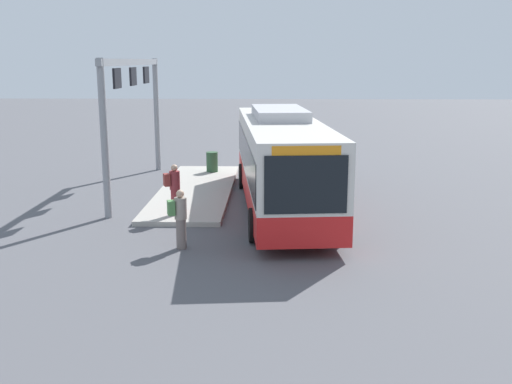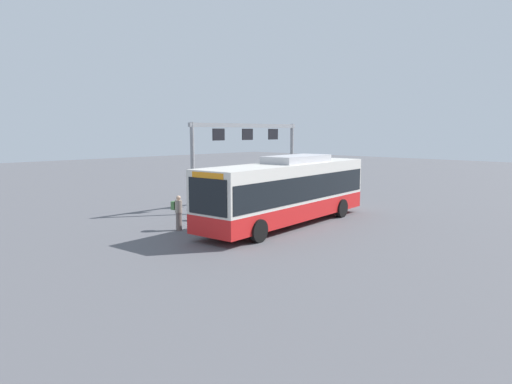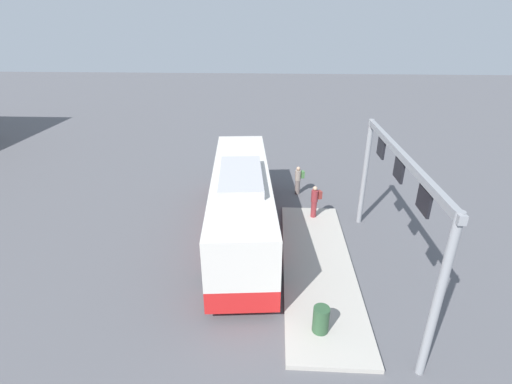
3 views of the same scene
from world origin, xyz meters
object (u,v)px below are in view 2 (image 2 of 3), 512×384
(person_waiting_near, at_px, (217,200))
(trash_bin, at_px, (311,195))
(bus_main, at_px, (287,189))
(person_boarding, at_px, (178,212))

(person_waiting_near, xyz_separation_m, trash_bin, (-7.66, 0.47, -0.44))
(bus_main, xyz_separation_m, person_boarding, (4.66, -2.86, -0.92))
(person_boarding, bearing_deg, trash_bin, 71.68)
(trash_bin, bearing_deg, bus_main, 26.66)
(bus_main, bearing_deg, person_waiting_near, -71.13)
(person_boarding, relative_size, trash_bin, 1.86)
(person_boarding, distance_m, person_waiting_near, 3.14)
(bus_main, distance_m, person_waiting_near, 3.93)
(bus_main, bearing_deg, trash_bin, -158.73)
(trash_bin, bearing_deg, person_waiting_near, -3.49)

